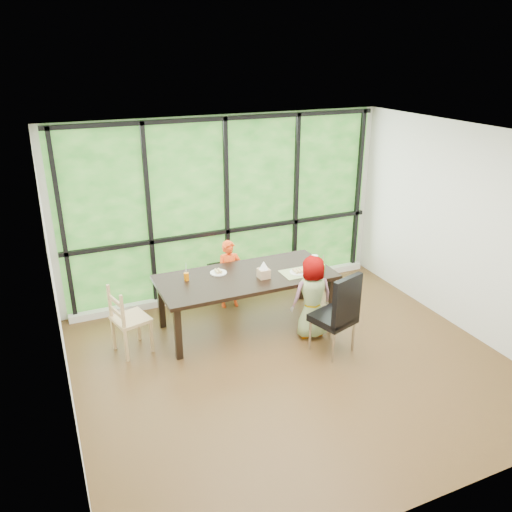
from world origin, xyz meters
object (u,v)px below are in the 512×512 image
chair_window_leather (223,262)px  green_cup (322,268)px  child_older (313,297)px  white_mug (315,259)px  orange_cup (186,277)px  plate_near (298,272)px  child_toddler (230,274)px  tissue_box (264,273)px  chair_end_beech (131,319)px  plate_far (218,273)px  dining_table (246,301)px  chair_interior_leather (333,312)px

chair_window_leather → green_cup: size_ratio=10.13×
child_older → white_mug: size_ratio=11.67×
orange_cup → green_cup: green_cup is taller
plate_near → child_toddler: bearing=129.2°
plate_near → tissue_box: (-0.49, 0.05, 0.05)m
chair_end_beech → plate_near: 2.26m
chair_end_beech → plate_near: bearing=-110.1°
chair_end_beech → green_cup: size_ratio=8.44×
chair_window_leather → orange_cup: (-0.82, -0.87, 0.26)m
chair_end_beech → green_cup: bearing=-111.5°
child_older → plate_far: child_older is taller
child_older → orange_cup: 1.66m
plate_near → green_cup: (0.32, -0.09, 0.05)m
child_toddler → orange_cup: child_toddler is taller
dining_table → tissue_box: size_ratio=16.20×
chair_window_leather → orange_cup: chair_window_leather is taller
dining_table → plate_far: size_ratio=10.34×
tissue_box → plate_near: bearing=-5.4°
plate_far → green_cup: (1.31, -0.51, 0.05)m
chair_interior_leather → tissue_box: chair_interior_leather is taller
white_mug → child_older: bearing=-120.6°
green_cup → white_mug: size_ratio=1.11×
chair_interior_leather → green_cup: (0.26, 0.72, 0.26)m
child_toddler → plate_near: child_toddler is taller
plate_far → chair_interior_leather: bearing=-49.7°
orange_cup → chair_interior_leather: bearing=-38.4°
chair_window_leather → green_cup: chair_window_leather is taller
chair_end_beech → plate_far: 1.30m
child_toddler → child_older: size_ratio=0.91×
child_toddler → plate_far: size_ratio=4.50×
dining_table → plate_near: size_ratio=9.95×
dining_table → white_mug: size_ratio=24.39×
child_older → orange_cup: size_ratio=10.83×
white_mug → dining_table: bearing=-177.6°
plate_far → green_cup: 1.40m
chair_end_beech → plate_near: size_ratio=3.82×
dining_table → green_cup: bearing=-16.5°
chair_window_leather → plate_near: 1.41m
chair_interior_leather → white_mug: size_ratio=11.25×
dining_table → child_older: child_older is taller
plate_far → tissue_box: tissue_box is taller
chair_window_leather → child_older: size_ratio=0.96×
dining_table → tissue_box: tissue_box is taller
chair_end_beech → white_mug: 2.64m
chair_window_leather → plate_far: size_ratio=4.77×
chair_window_leather → white_mug: 1.44m
child_toddler → plate_far: (-0.31, -0.41, 0.25)m
child_older → white_mug: bearing=-114.6°
chair_window_leather → chair_interior_leather: size_ratio=1.00×
plate_far → orange_cup: size_ratio=2.19×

